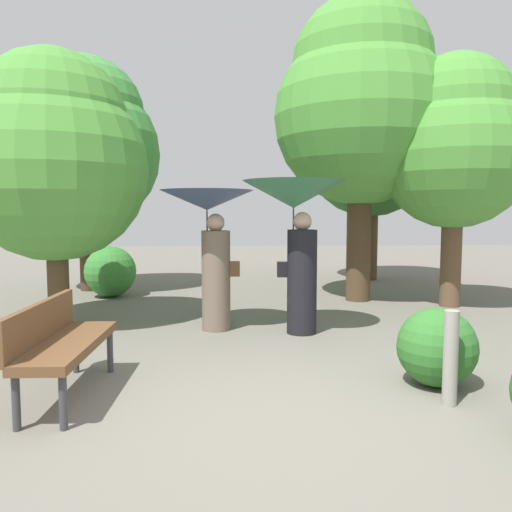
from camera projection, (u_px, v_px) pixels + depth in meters
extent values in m
plane|color=#6B665B|center=(278.00, 415.00, 3.96)|extent=(40.00, 40.00, 0.00)
cylinder|color=#6B5B4C|center=(216.00, 281.00, 6.78)|extent=(0.39, 0.39, 1.35)
sphere|color=tan|center=(216.00, 223.00, 6.71)|extent=(0.24, 0.24, 0.24)
cylinder|color=#333338|center=(207.00, 238.00, 6.73)|extent=(0.02, 0.02, 0.74)
cone|color=#38476B|center=(207.00, 200.00, 6.69)|extent=(1.25, 1.25, 0.27)
cube|color=brown|center=(235.00, 269.00, 6.75)|extent=(0.14, 0.10, 0.20)
cylinder|color=black|center=(302.00, 282.00, 6.58)|extent=(0.39, 0.39, 1.37)
sphere|color=tan|center=(302.00, 221.00, 6.52)|extent=(0.24, 0.24, 0.24)
cylinder|color=#333338|center=(293.00, 237.00, 6.54)|extent=(0.02, 0.02, 0.76)
cone|color=#33724C|center=(294.00, 194.00, 6.49)|extent=(1.33, 1.33, 0.36)
cube|color=black|center=(283.00, 269.00, 6.58)|extent=(0.14, 0.10, 0.20)
cylinder|color=#38383D|center=(63.00, 401.00, 3.66)|extent=(0.06, 0.06, 0.44)
cylinder|color=#38383D|center=(16.00, 401.00, 3.65)|extent=(0.06, 0.06, 0.44)
cylinder|color=#38383D|center=(110.00, 351.00, 5.00)|extent=(0.06, 0.06, 0.44)
cylinder|color=#38383D|center=(76.00, 351.00, 4.99)|extent=(0.06, 0.06, 0.44)
cube|color=brown|center=(69.00, 345.00, 4.31)|extent=(0.47, 1.51, 0.08)
cube|color=brown|center=(40.00, 323.00, 4.28)|extent=(0.09, 1.50, 0.35)
cylinder|color=#4C3823|center=(56.00, 222.00, 6.98)|extent=(0.29, 0.29, 2.94)
sphere|color=#4C9338|center=(54.00, 168.00, 6.92)|extent=(2.57, 2.57, 2.57)
sphere|color=#4C9338|center=(53.00, 125.00, 6.87)|extent=(2.06, 2.06, 2.06)
cylinder|color=#4C3823|center=(370.00, 195.00, 11.77)|extent=(0.40, 0.40, 4.02)
sphere|color=#2D6B28|center=(371.00, 152.00, 11.68)|extent=(3.04, 3.04, 3.04)
sphere|color=#2D6B28|center=(371.00, 116.00, 11.61)|extent=(2.43, 2.43, 2.43)
cylinder|color=#42301E|center=(87.00, 200.00, 10.14)|extent=(0.37, 0.37, 3.70)
sphere|color=#428C3D|center=(86.00, 153.00, 10.06)|extent=(2.95, 2.95, 2.95)
sphere|color=#428C3D|center=(85.00, 116.00, 10.00)|extent=(2.36, 2.36, 2.36)
cylinder|color=#4C3823|center=(360.00, 180.00, 8.93)|extent=(0.44, 0.44, 4.35)
sphere|color=#4C9338|center=(361.00, 118.00, 8.83)|extent=(3.08, 3.08, 3.08)
sphere|color=#4C9338|center=(362.00, 67.00, 8.75)|extent=(2.46, 2.46, 2.46)
cylinder|color=brown|center=(453.00, 206.00, 8.39)|extent=(0.34, 0.34, 3.39)
sphere|color=#4C9338|center=(454.00, 155.00, 8.32)|extent=(2.44, 2.44, 2.44)
sphere|color=#4C9338|center=(456.00, 113.00, 8.26)|extent=(1.95, 1.95, 1.95)
sphere|color=#2D6B28|center=(437.00, 347.00, 4.60)|extent=(0.72, 0.72, 0.72)
sphere|color=#387F33|center=(110.00, 272.00, 9.44)|extent=(0.96, 0.96, 0.96)
cylinder|color=gray|center=(451.00, 358.00, 4.13)|extent=(0.12, 0.12, 0.80)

